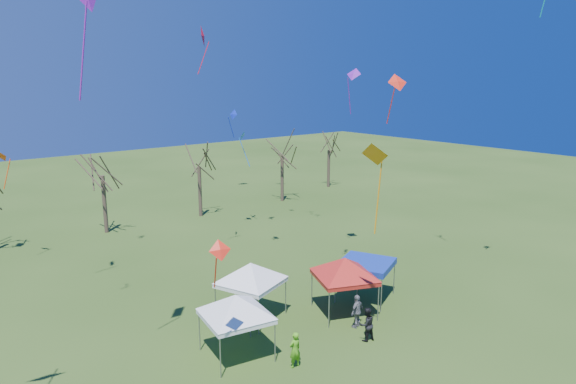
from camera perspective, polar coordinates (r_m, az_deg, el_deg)
name	(u,v)px	position (r m, az deg, el deg)	size (l,w,h in m)	color
ground	(344,340)	(25.33, 6.20, -16.06)	(140.00, 140.00, 0.00)	#2C4717
tree_2	(101,155)	(42.54, -20.09, 3.91)	(3.71, 3.71, 8.18)	#3D2D21
tree_3	(198,149)	(45.66, -9.93, 4.76)	(3.59, 3.59, 7.91)	#3D2D21
tree_4	(282,141)	(50.78, -0.66, 5.68)	(3.58, 3.58, 7.89)	#3D2D21
tree_5	(329,137)	(57.83, 4.60, 6.15)	(3.39, 3.39, 7.46)	#3D2D21
tent_white_west	(236,299)	(22.84, -5.85, -11.75)	(3.77, 3.77, 3.37)	gray
tent_white_mid	(251,267)	(26.24, -4.17, -8.28)	(3.66, 3.66, 3.45)	gray
tent_red	(345,262)	(26.81, 6.33, -7.69)	(3.73, 3.73, 3.54)	gray
tent_blue	(366,264)	(29.02, 8.65, -7.96)	(3.68, 3.68, 2.18)	gray
person_dark	(367,324)	(25.09, 8.74, -14.34)	(0.79, 0.62, 1.63)	black
person_green	(295,350)	(22.83, 0.77, -17.11)	(0.58, 0.38, 1.60)	#51A51A
person_grey	(357,311)	(26.21, 7.68, -12.97)	(1.00, 0.42, 1.71)	slate
kite_22	(242,137)	(41.41, -5.09, 6.12)	(1.11, 1.06, 2.98)	blue
kite_19	(233,115)	(39.62, -6.12, 8.49)	(0.58, 0.85, 2.20)	#1228C0
kite_17	(353,75)	(33.41, 7.29, 12.78)	(0.95, 1.14, 2.96)	purple
kite_5	(375,155)	(21.29, 9.67, 4.05)	(1.04, 1.35, 3.85)	orange
kite_11	(203,37)	(33.05, -9.37, 16.68)	(1.07, 1.22, 2.94)	red
kite_13	(1,156)	(37.21, -29.26, 3.53)	(1.07, 1.21, 2.54)	#FD460D
kite_1	(220,251)	(18.88, -7.58, -6.51)	(0.93, 0.69, 1.87)	red
kite_27	(397,83)	(28.18, 12.06, 11.81)	(1.30, 1.09, 2.68)	red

